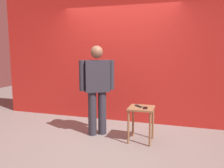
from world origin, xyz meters
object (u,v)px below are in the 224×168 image
at_px(standing_person, 97,86).
at_px(side_table, 141,114).
at_px(tv_remote, 139,106).
at_px(cell_phone, 145,108).

bearing_deg(standing_person, side_table, -5.99).
xyz_separation_m(standing_person, tv_remote, (0.78, -0.06, -0.31)).
bearing_deg(side_table, cell_phone, -31.83).
bearing_deg(standing_person, cell_phone, -8.34).
bearing_deg(cell_phone, standing_person, 167.11).
relative_size(standing_person, cell_phone, 11.41).
relative_size(standing_person, tv_remote, 9.67).
xyz_separation_m(side_table, cell_phone, (0.07, -0.05, 0.13)).
bearing_deg(tv_remote, cell_phone, -73.54).
xyz_separation_m(standing_person, side_table, (0.84, -0.09, -0.44)).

